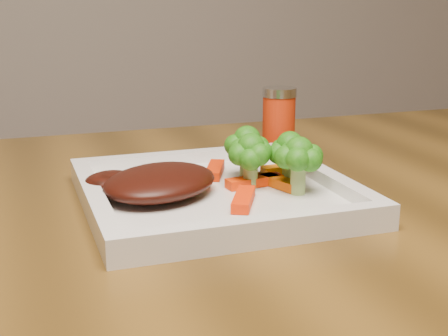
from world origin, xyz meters
name	(u,v)px	position (x,y,z in m)	size (l,w,h in m)	color
plate	(215,197)	(-0.18, 0.24, 0.76)	(0.27, 0.27, 0.01)	silver
steak	(160,182)	(-0.24, 0.24, 0.78)	(0.13, 0.10, 0.03)	#370E08
broccoli_0	(247,148)	(-0.13, 0.27, 0.80)	(0.06, 0.06, 0.07)	#357112
broccoli_1	(290,155)	(-0.09, 0.24, 0.79)	(0.05, 0.05, 0.06)	#176A11
broccoli_2	(298,166)	(-0.10, 0.20, 0.79)	(0.06, 0.06, 0.06)	#1B5D0F
broccoli_3	(251,159)	(-0.14, 0.24, 0.79)	(0.06, 0.06, 0.06)	#197713
carrot_2	(244,199)	(-0.17, 0.19, 0.77)	(0.06, 0.02, 0.01)	red
carrot_3	(287,169)	(-0.08, 0.28, 0.77)	(0.06, 0.02, 0.01)	orange
carrot_4	(215,170)	(-0.16, 0.30, 0.77)	(0.06, 0.02, 0.01)	red
carrot_5	(278,182)	(-0.11, 0.23, 0.77)	(0.06, 0.02, 0.01)	#CE4D03
carrot_6	(254,181)	(-0.13, 0.24, 0.77)	(0.06, 0.02, 0.01)	#FA3404
spice_shaker	(279,121)	(-0.03, 0.41, 0.80)	(0.04, 0.04, 0.09)	#B5270A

